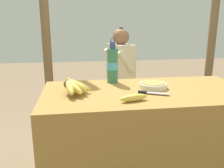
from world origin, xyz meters
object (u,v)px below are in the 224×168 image
Objects in this scene: support_post_far at (215,10)px; banana_bunch_ripe at (73,85)px; support_post_near at (44,9)px; seated_vendor at (117,71)px; wooden_bench at (138,94)px; knife at (149,93)px; loose_banana_front at (134,98)px; banana_bunch_green at (174,81)px; water_bottle at (113,65)px; serving_bowl at (153,85)px.

banana_bunch_ripe is at bearing -141.09° from support_post_far.
support_post_far is (1.78, 1.44, 0.54)m from banana_bunch_ripe.
support_post_near is at bearing 102.54° from banana_bunch_ripe.
seated_vendor is at bearing -23.15° from support_post_near.
banana_bunch_ripe is at bearing -122.53° from wooden_bench.
seated_vendor is at bearing 114.88° from knife.
loose_banana_front is 0.15× the size of seated_vendor.
support_post_near is 1.00× the size of support_post_far.
support_post_near is at bearing 169.00° from banana_bunch_green.
support_post_near is (-0.67, 1.64, 0.57)m from loose_banana_front.
wooden_bench is (0.26, 1.22, -0.38)m from knife.
wooden_bench is (0.38, 1.35, -0.40)m from loose_banana_front.
banana_bunch_ripe reaches higher than knife.
support_post_far reaches higher than banana_bunch_green.
wooden_bench is at bearing 102.73° from knife.
seated_vendor is at bearing -176.17° from banana_bunch_green.
banana_bunch_ripe is at bearing 50.47° from seated_vendor.
serving_bowl is at bearing -38.89° from water_bottle.
support_post_far is (1.44, 1.64, 0.57)m from loose_banana_front.
seated_vendor is 0.43× the size of support_post_far.
support_post_near is (-0.61, 1.17, 0.46)m from water_bottle.
wooden_bench is at bearing 80.44° from serving_bowl.
support_post_far is at bearing 38.91° from banana_bunch_ripe.
loose_banana_front is 1.86m from support_post_near.
water_bottle is 1.35× the size of banana_bunch_green.
loose_banana_front is 0.07× the size of support_post_far.
banana_bunch_ripe is at bearing -135.60° from banana_bunch_green.
seated_vendor is 0.43× the size of support_post_near.
water_bottle is 0.22× the size of wooden_bench.
loose_banana_front is at bearing -121.51° from banana_bunch_green.
support_post_far is at bearing 15.54° from wooden_bench.
seated_vendor is (-0.26, -0.05, 0.29)m from wooden_bench.
support_post_far is (2.11, 0.00, 0.00)m from support_post_near.
serving_bowl is at bearing 77.89° from seated_vendor.
serving_bowl is at bearing -131.84° from support_post_far.
support_post_near reaches higher than serving_bowl.
knife reaches higher than wooden_bench.
loose_banana_front is at bearing -83.37° from water_bottle.
knife is at bearing -101.84° from wooden_bench.
banana_bunch_ripe is 1.57m from support_post_near.
support_post_far is at bearing 73.73° from knife.
loose_banana_front is (0.35, -0.20, -0.04)m from banana_bunch_ripe.
support_post_near is (-0.87, 1.38, 0.57)m from serving_bowl.
support_post_far is at bearing 177.94° from seated_vendor.
seated_vendor is 1.52m from support_post_far.
serving_bowl is 1.94m from support_post_far.
banana_bunch_ripe is 0.11× the size of support_post_near.
water_bottle is at bearing 61.61° from seated_vendor.
knife is 0.75× the size of banana_bunch_green.
water_bottle is 1.79× the size of knife.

